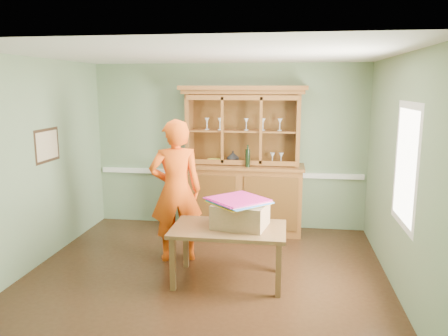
% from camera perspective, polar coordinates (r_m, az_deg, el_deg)
% --- Properties ---
extents(floor, '(4.50, 4.50, 0.00)m').
position_cam_1_polar(floor, '(5.71, -2.29, -13.50)').
color(floor, '#3F2414').
rests_on(floor, ground).
extents(ceiling, '(4.50, 4.50, 0.00)m').
position_cam_1_polar(ceiling, '(5.23, -2.51, 14.62)').
color(ceiling, white).
rests_on(ceiling, wall_back).
extents(wall_back, '(4.50, 0.00, 4.50)m').
position_cam_1_polar(wall_back, '(7.26, 0.57, 2.84)').
color(wall_back, gray).
rests_on(wall_back, floor).
extents(wall_left, '(0.00, 4.00, 4.00)m').
position_cam_1_polar(wall_left, '(6.14, -23.51, 0.50)').
color(wall_left, gray).
rests_on(wall_left, floor).
extents(wall_right, '(0.00, 4.00, 4.00)m').
position_cam_1_polar(wall_right, '(5.37, 21.93, -0.73)').
color(wall_right, gray).
rests_on(wall_right, floor).
extents(wall_front, '(4.50, 0.00, 4.50)m').
position_cam_1_polar(wall_front, '(3.42, -8.73, -6.29)').
color(wall_front, gray).
rests_on(wall_front, floor).
extents(chair_rail, '(4.41, 0.05, 0.08)m').
position_cam_1_polar(chair_rail, '(7.31, 0.54, -0.68)').
color(chair_rail, white).
rests_on(chair_rail, wall_back).
extents(framed_map, '(0.03, 0.60, 0.46)m').
position_cam_1_polar(framed_map, '(6.35, -22.06, 2.75)').
color(framed_map, '#372316').
rests_on(framed_map, wall_left).
extents(window_panel, '(0.03, 0.96, 1.36)m').
position_cam_1_polar(window_panel, '(5.05, 22.59, 0.27)').
color(window_panel, white).
rests_on(window_panel, wall_right).
extents(china_hutch, '(1.99, 0.66, 2.34)m').
position_cam_1_polar(china_hutch, '(7.06, 2.36, -1.76)').
color(china_hutch, brown).
rests_on(china_hutch, floor).
extents(dining_table, '(1.36, 0.82, 0.68)m').
position_cam_1_polar(dining_table, '(5.28, 0.61, -8.59)').
color(dining_table, brown).
rests_on(dining_table, floor).
extents(cardboard_box, '(0.69, 0.60, 0.29)m').
position_cam_1_polar(cardboard_box, '(5.25, 2.15, -6.13)').
color(cardboard_box, '#A37354').
rests_on(cardboard_box, dining_table).
extents(kite_stack, '(0.82, 0.82, 0.05)m').
position_cam_1_polar(kite_stack, '(5.21, 1.84, -4.30)').
color(kite_stack, gold).
rests_on(kite_stack, cardboard_box).
extents(person, '(0.81, 0.67, 1.92)m').
position_cam_1_polar(person, '(5.87, -6.29, -2.98)').
color(person, '#F6530F').
rests_on(person, floor).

